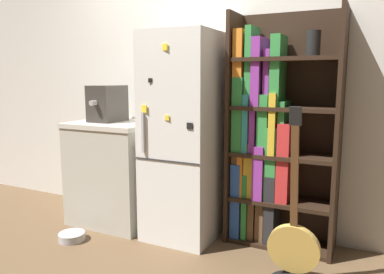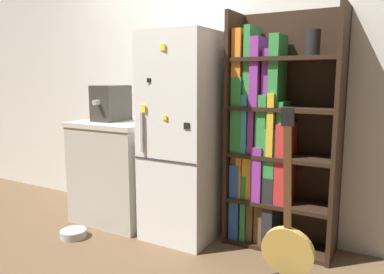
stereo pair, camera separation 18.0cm
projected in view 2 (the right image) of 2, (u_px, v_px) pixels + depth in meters
name	position (u px, v px, depth m)	size (l,w,h in m)	color
ground_plane	(177.00, 239.00, 3.05)	(16.00, 16.00, 0.00)	brown
wall_back	(205.00, 78.00, 3.25)	(8.00, 0.05, 2.60)	silver
refrigerator	(186.00, 137.00, 3.04)	(0.55, 0.65, 1.65)	white
bookshelf	(270.00, 142.00, 2.86)	(0.81, 0.34, 1.79)	black
kitchen_counter	(120.00, 170.00, 3.43)	(0.74, 0.65, 0.91)	#BCB7A8
espresso_machine	(111.00, 103.00, 3.38)	(0.23, 0.38, 0.32)	#38332D
guitar	(287.00, 261.00, 2.34)	(0.33, 0.30, 1.14)	black
pet_bowl	(73.00, 233.00, 3.07)	(0.21, 0.21, 0.06)	#B7B7BC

